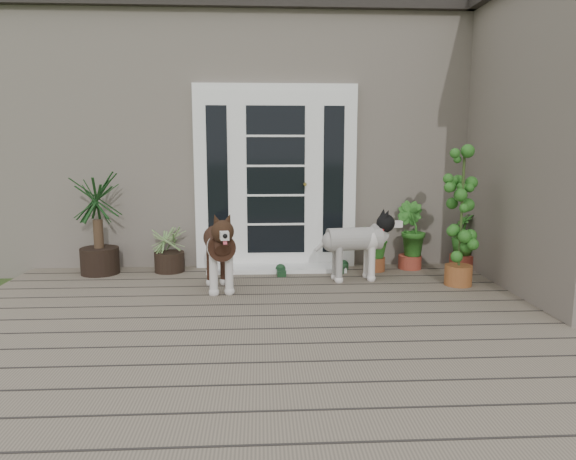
{
  "coord_description": "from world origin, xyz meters",
  "views": [
    {
      "loc": [
        -0.39,
        -3.59,
        1.55
      ],
      "look_at": [
        -0.1,
        1.75,
        0.7
      ],
      "focal_mm": 32.63,
      "sensor_mm": 36.0,
      "label": 1
    }
  ],
  "objects": [
    {
      "name": "deck",
      "position": [
        0.0,
        0.4,
        0.06
      ],
      "size": [
        6.2,
        4.6,
        0.12
      ],
      "primitive_type": "cube",
      "color": "#6B5B4C",
      "rests_on": "ground"
    },
    {
      "name": "house_main",
      "position": [
        0.0,
        4.65,
        1.55
      ],
      "size": [
        7.4,
        4.0,
        3.1
      ],
      "primitive_type": "cube",
      "color": "#665E54",
      "rests_on": "ground"
    },
    {
      "name": "roof_main",
      "position": [
        0.0,
        4.65,
        3.2
      ],
      "size": [
        7.6,
        4.2,
        0.2
      ],
      "primitive_type": "cube",
      "color": "#2D2826",
      "rests_on": "house_main"
    },
    {
      "name": "door_unit",
      "position": [
        -0.2,
        2.6,
        1.19
      ],
      "size": [
        1.9,
        0.14,
        2.15
      ],
      "primitive_type": "cube",
      "color": "white",
      "rests_on": "deck"
    },
    {
      "name": "door_step",
      "position": [
        -0.2,
        2.4,
        0.14
      ],
      "size": [
        1.6,
        0.4,
        0.05
      ],
      "primitive_type": "cube",
      "color": "white",
      "rests_on": "deck"
    },
    {
      "name": "brindle_dog",
      "position": [
        -0.8,
        1.58,
        0.47
      ],
      "size": [
        0.51,
        0.9,
        0.71
      ],
      "primitive_type": null,
      "rotation": [
        0.0,
        0.0,
        3.32
      ],
      "color": "#3C2115",
      "rests_on": "deck"
    },
    {
      "name": "white_dog",
      "position": [
        0.62,
        1.89,
        0.45
      ],
      "size": [
        0.84,
        0.45,
        0.66
      ],
      "primitive_type": null,
      "rotation": [
        0.0,
        0.0,
        -1.42
      ],
      "color": "silver",
      "rests_on": "deck"
    },
    {
      "name": "spider_plant",
      "position": [
        -1.44,
        2.4,
        0.42
      ],
      "size": [
        0.58,
        0.58,
        0.61
      ],
      "primitive_type": null,
      "rotation": [
        0.0,
        0.0,
        -0.01
      ],
      "color": "#7F925A",
      "rests_on": "deck"
    },
    {
      "name": "yucca",
      "position": [
        -2.22,
        2.34,
        0.71
      ],
      "size": [
        0.88,
        0.88,
        1.18
      ],
      "primitive_type": null,
      "rotation": [
        0.0,
        0.0,
        -0.09
      ],
      "color": "#113415",
      "rests_on": "deck"
    },
    {
      "name": "herb_a",
      "position": [
        0.94,
        2.32,
        0.39
      ],
      "size": [
        0.58,
        0.58,
        0.54
      ],
      "primitive_type": "imported",
      "rotation": [
        0.0,
        0.0,
        1.08
      ],
      "color": "#16501A",
      "rests_on": "deck"
    },
    {
      "name": "herb_b",
      "position": [
        1.38,
        2.4,
        0.41
      ],
      "size": [
        0.55,
        0.55,
        0.58
      ],
      "primitive_type": "imported",
      "rotation": [
        0.0,
        0.0,
        2.27
      ],
      "color": "#254F16",
      "rests_on": "deck"
    },
    {
      "name": "herb_c",
      "position": [
        2.02,
        2.4,
        0.37
      ],
      "size": [
        0.36,
        0.36,
        0.51
      ],
      "primitive_type": "imported",
      "rotation": [
        0.0,
        0.0,
        4.61
      ],
      "color": "#205418",
      "rests_on": "deck"
    },
    {
      "name": "sapling",
      "position": [
        1.68,
        1.63,
        0.87
      ],
      "size": [
        0.44,
        0.44,
        1.5
      ],
      "primitive_type": null,
      "rotation": [
        0.0,
        0.0,
        -0.0
      ],
      "color": "#174E16",
      "rests_on": "deck"
    },
    {
      "name": "clog_left",
      "position": [
        -0.16,
        2.16,
        0.16
      ],
      "size": [
        0.15,
        0.3,
        0.09
      ],
      "primitive_type": null,
      "rotation": [
        0.0,
        0.0,
        0.03
      ],
      "color": "#143219",
      "rests_on": "deck"
    },
    {
      "name": "clog_right",
      "position": [
        0.55,
        2.29,
        0.17
      ],
      "size": [
        0.26,
        0.35,
        0.1
      ],
      "primitive_type": null,
      "rotation": [
        0.0,
        0.0,
        -0.39
      ],
      "color": "#16371B",
      "rests_on": "deck"
    }
  ]
}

